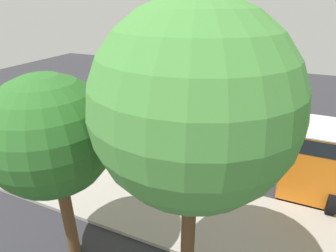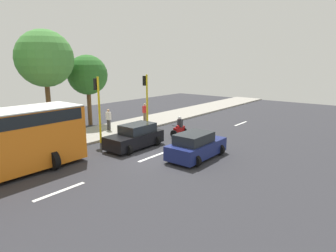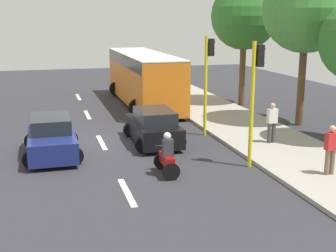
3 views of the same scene
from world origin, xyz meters
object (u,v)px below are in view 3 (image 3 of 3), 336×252
pedestrian_near_signal (272,122)px  traffic_light_corner (255,87)px  city_bus (143,75)px  pedestrian_by_tree (331,148)px  street_tree_south (244,16)px  car_dark_blue (52,138)px  motorcycle (167,157)px  street_tree_center (306,9)px  car_black (153,127)px  traffic_light_midblock (208,72)px

pedestrian_near_signal → traffic_light_corner: traffic_light_corner is taller
city_bus → pedestrian_by_tree: 15.19m
pedestrian_by_tree → traffic_light_corner: traffic_light_corner is taller
pedestrian_by_tree → street_tree_south: size_ratio=0.23×
car_dark_blue → traffic_light_corner: size_ratio=0.87×
city_bus → motorcycle: size_ratio=7.19×
pedestrian_near_signal → pedestrian_by_tree: bearing=-90.7°
car_dark_blue → street_tree_center: street_tree_center is taller
motorcycle → car_dark_blue: bearing=137.6°
city_bus → pedestrian_by_tree: (3.05, -14.86, -0.79)m
car_black → pedestrian_near_signal: bearing=-20.5°
traffic_light_corner → pedestrian_near_signal: bearing=48.9°
pedestrian_by_tree → street_tree_center: bearing=65.8°
pedestrian_near_signal → street_tree_south: bearing=73.1°
car_dark_blue → street_tree_south: 14.75m
car_dark_blue → pedestrian_by_tree: (8.87, -5.22, 0.35)m
motorcycle → traffic_light_corner: bearing=1.0°
pedestrian_near_signal → traffic_light_midblock: bearing=128.8°
traffic_light_corner → traffic_light_midblock: 4.72m
motorcycle → pedestrian_near_signal: pedestrian_near_signal is taller
car_dark_blue → pedestrian_by_tree: 10.30m
car_black → street_tree_south: street_tree_south is taller
street_tree_south → car_black: bearing=-135.8°
street_tree_center → city_bus: bearing=129.6°
car_dark_blue → city_bus: city_bus is taller
city_bus → traffic_light_midblock: bearing=-82.2°
car_black → street_tree_center: size_ratio=0.50×
car_black → traffic_light_midblock: 3.56m
car_black → city_bus: bearing=80.1°
city_bus → traffic_light_midblock: 8.42m
traffic_light_corner → street_tree_south: (4.67, 11.17, 2.42)m
city_bus → motorcycle: bearing=-99.1°
city_bus → motorcycle: city_bus is taller
car_black → traffic_light_corner: size_ratio=0.87×
car_dark_blue → motorcycle: motorcycle is taller
traffic_light_corner → traffic_light_midblock: same height
street_tree_south → street_tree_center: 5.84m
motorcycle → traffic_light_corner: (3.23, 0.06, 2.29)m
motorcycle → street_tree_center: 11.19m
motorcycle → pedestrian_near_signal: size_ratio=0.91×
car_dark_blue → motorcycle: size_ratio=2.57×
car_dark_blue → pedestrian_by_tree: bearing=-30.5°
street_tree_center → car_dark_blue: bearing=-170.6°
car_black → pedestrian_by_tree: bearing=-51.8°
city_bus → street_tree_center: street_tree_center is taller
traffic_light_corner → street_tree_south: bearing=67.3°
traffic_light_midblock → street_tree_center: street_tree_center is taller
city_bus → pedestrian_near_signal: 11.20m
traffic_light_corner → street_tree_south: 12.34m
car_dark_blue → traffic_light_corner: (6.95, -3.34, 2.22)m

